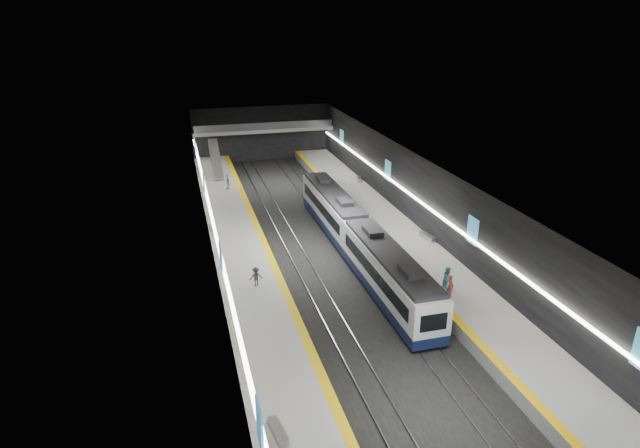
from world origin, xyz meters
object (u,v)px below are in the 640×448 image
object	(u,v)px
escalator	(216,159)
bench_right_far	(359,179)
bench_left_far	(214,226)
passenger_left_a	(228,182)
bench_left_near	(278,432)
bench_right_near	(427,237)
train	(357,236)
passenger_right_a	(450,286)
passenger_right_b	(448,279)
passenger_left_b	(256,277)

from	to	relation	value
escalator	bench_right_far	world-z (taller)	escalator
bench_left_far	passenger_left_a	bearing A→B (deg)	78.29
bench_left_near	bench_right_far	world-z (taller)	bench_left_near
passenger_left_a	bench_right_near	bearing A→B (deg)	26.60
bench_left_far	bench_right_far	bearing A→B (deg)	31.56
passenger_left_a	bench_left_far	bearing A→B (deg)	-24.85
bench_left_far	train	bearing A→B (deg)	-33.46
passenger_right_a	passenger_left_a	world-z (taller)	passenger_left_a
train	bench_right_far	xyz separation A→B (m)	(7.00, 19.45, -0.99)
train	bench_right_far	size ratio (longest dim) A/B	18.23
bench_right_far	passenger_left_a	xyz separation A→B (m)	(-16.30, 0.81, 0.74)
escalator	bench_right_far	xyz separation A→B (m)	(17.00, -8.02, -1.70)
escalator	bench_left_near	size ratio (longest dim) A/B	4.21
passenger_right_b	passenger_left_b	world-z (taller)	passenger_right_b
passenger_right_b	passenger_left_b	distance (m)	14.59
passenger_right_b	passenger_left_a	size ratio (longest dim) A/B	1.01
bench_right_far	passenger_right_a	bearing A→B (deg)	-84.84
bench_right_far	passenger_right_b	xyz separation A→B (m)	(-2.89, -28.60, 0.76)
passenger_left_b	passenger_right_b	bearing A→B (deg)	156.82
bench_left_near	passenger_left_b	xyz separation A→B (m)	(1.40, 15.90, 0.54)
passenger_left_b	bench_left_near	bearing A→B (deg)	79.68
bench_right_near	passenger_left_a	xyz separation A→B (m)	(-16.30, 20.07, 0.71)
bench_right_near	bench_right_far	world-z (taller)	bench_right_near
bench_left_near	passenger_right_a	world-z (taller)	passenger_right_a
train	escalator	xyz separation A→B (m)	(-10.00, 27.47, 0.70)
train	passenger_right_a	size ratio (longest dim) A/B	17.52
passenger_left_a	passenger_left_b	xyz separation A→B (m)	(-0.48, -24.92, -0.17)
bench_left_far	passenger_left_b	xyz separation A→B (m)	(2.19, -12.77, 0.56)
train	passenger_left_b	bearing A→B (deg)	-154.50
train	passenger_left_b	world-z (taller)	train
passenger_right_b	train	bearing A→B (deg)	84.91
train	passenger_right_a	world-z (taller)	train
bench_left_near	passenger_left_b	bearing A→B (deg)	77.08
passenger_right_a	bench_left_near	bearing A→B (deg)	110.63
bench_left_near	passenger_right_a	size ratio (longest dim) A/B	1.11
escalator	train	bearing A→B (deg)	-70.00
passenger_left_b	bench_right_near	bearing A→B (deg)	-169.13
bench_left_near	passenger_left_a	size ratio (longest dim) A/B	1.01
bench_left_near	passenger_right_a	distance (m)	18.36
train	passenger_right_a	distance (m)	10.75
bench_right_far	passenger_right_a	xyz separation A→B (m)	(-3.14, -29.48, 0.66)
train	passenger_right_b	xyz separation A→B (m)	(4.11, -9.14, -0.24)
train	passenger_right_a	bearing A→B (deg)	-68.97
bench_left_near	bench_right_near	bearing A→B (deg)	40.91
bench_left_far	passenger_right_b	size ratio (longest dim) A/B	0.91
bench_left_far	bench_right_near	bearing A→B (deg)	-21.98
train	bench_left_far	world-z (taller)	train
escalator	bench_left_near	xyz separation A→B (m)	(-1.17, -48.03, -1.67)
bench_left_near	passenger_left_b	distance (m)	15.97
bench_right_near	passenger_right_a	bearing A→B (deg)	-117.84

